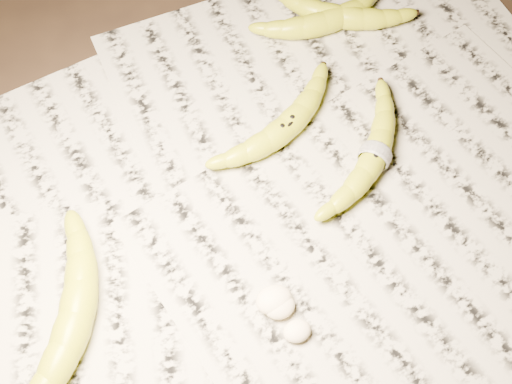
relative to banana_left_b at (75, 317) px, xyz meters
name	(u,v)px	position (x,y,z in m)	size (l,w,h in m)	color
ground	(280,224)	(0.25, 0.03, -0.03)	(3.00, 3.00, 0.00)	black
newspaper_patch	(254,202)	(0.23, 0.06, -0.02)	(0.90, 0.70, 0.01)	#ACA894
banana_left_b	(75,317)	(0.00, 0.00, 0.00)	(0.21, 0.06, 0.04)	gold
banana_center	(286,126)	(0.31, 0.13, 0.00)	(0.18, 0.05, 0.03)	gold
banana_taped	(375,154)	(0.39, 0.05, 0.00)	(0.19, 0.05, 0.03)	gold
banana_upper_a	(341,15)	(0.45, 0.27, 0.00)	(0.17, 0.05, 0.03)	gold
banana_upper_b	(324,21)	(0.42, 0.27, 0.00)	(0.16, 0.05, 0.03)	gold
measuring_tape	(375,154)	(0.39, 0.05, 0.00)	(0.04, 0.04, 0.00)	white
flesh_chunk_a	(274,298)	(0.20, -0.06, -0.01)	(0.04, 0.03, 0.02)	beige
flesh_chunk_b	(280,305)	(0.20, -0.07, -0.01)	(0.03, 0.03, 0.02)	beige
flesh_chunk_c	(297,330)	(0.21, -0.10, -0.01)	(0.03, 0.03, 0.02)	beige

